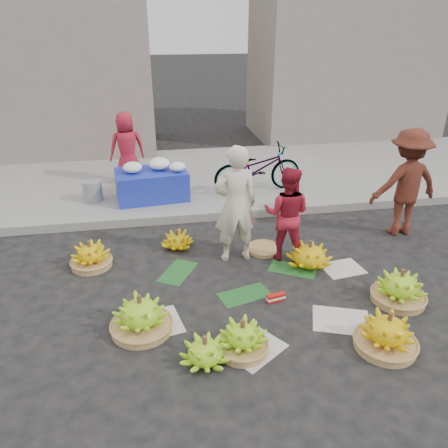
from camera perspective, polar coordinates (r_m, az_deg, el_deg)
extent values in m
plane|color=black|center=(5.83, 3.27, -8.05)|extent=(80.00, 80.00, 0.00)
cube|color=gray|center=(7.69, -0.36, 1.35)|extent=(40.00, 0.25, 0.15)
cube|color=gray|center=(9.63, -2.44, 6.29)|extent=(40.00, 4.00, 0.12)
cube|color=gray|center=(12.32, -24.38, 17.66)|extent=(6.00, 3.00, 4.00)
cube|color=gray|center=(13.67, 15.71, 21.57)|extent=(5.00, 3.00, 5.00)
cylinder|color=#A17643|center=(5.15, -10.68, -13.04)|extent=(0.69, 0.69, 0.09)
cylinder|color=#523420|center=(4.93, -11.02, -9.73)|extent=(0.05, 0.05, 0.12)
cylinder|color=#523420|center=(4.54, -2.52, -15.07)|extent=(0.05, 0.05, 0.12)
cylinder|color=#A17643|center=(4.81, 2.40, -15.76)|extent=(0.54, 0.54, 0.09)
cylinder|color=#523420|center=(4.62, 2.46, -13.08)|extent=(0.05, 0.05, 0.12)
cylinder|color=#A17643|center=(5.14, 20.28, -14.47)|extent=(0.65, 0.65, 0.09)
cylinder|color=#523420|center=(4.94, 20.89, -11.36)|extent=(0.05, 0.05, 0.12)
cylinder|color=#A17643|center=(5.93, 21.76, -8.90)|extent=(0.65, 0.65, 0.09)
cylinder|color=#523420|center=(5.75, 22.31, -6.04)|extent=(0.05, 0.05, 0.12)
cylinder|color=#523420|center=(6.22, 11.24, -2.66)|extent=(0.05, 0.05, 0.12)
cylinder|color=#A17643|center=(6.50, -16.89, -4.93)|extent=(0.56, 0.56, 0.09)
cylinder|color=#523420|center=(6.36, -17.22, -2.61)|extent=(0.05, 0.05, 0.12)
cylinder|color=#523420|center=(6.64, -6.19, -1.28)|extent=(0.05, 0.05, 0.12)
cylinder|color=#A17643|center=(6.65, 5.20, -3.30)|extent=(0.61, 0.61, 0.06)
cube|color=#AA1712|center=(5.54, 6.78, -9.51)|extent=(0.25, 0.12, 0.10)
imported|color=beige|center=(6.06, 1.49, 2.51)|extent=(0.65, 0.45, 1.70)
imported|color=red|center=(6.23, 8.19, 1.30)|extent=(0.83, 0.76, 1.38)
imported|color=maroon|center=(7.43, 22.65, 4.95)|extent=(1.15, 0.70, 1.72)
cube|color=#1A27AB|center=(8.27, -9.40, 5.10)|extent=(1.37, 0.94, 0.54)
ellipsoid|color=white|center=(8.11, -11.86, 7.20)|extent=(0.34, 0.34, 0.19)
ellipsoid|color=white|center=(8.20, -8.46, 7.76)|extent=(0.39, 0.39, 0.21)
ellipsoid|color=white|center=(8.07, -6.11, 7.42)|extent=(0.30, 0.30, 0.17)
cylinder|color=gray|center=(8.42, -16.75, 4.15)|extent=(0.34, 0.34, 0.38)
imported|color=red|center=(9.07, -12.55, 9.67)|extent=(0.79, 0.60, 1.44)
imported|color=gray|center=(8.48, 4.42, 7.27)|extent=(0.82, 1.81, 0.92)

